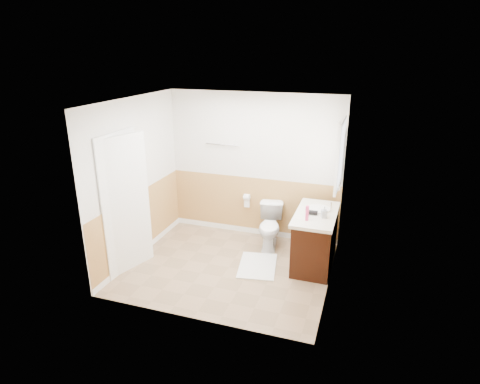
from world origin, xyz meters
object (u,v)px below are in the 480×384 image
(lotion_bottle, at_px, (307,213))
(soap_dispenser, at_px, (324,212))
(vanity_cabinet, at_px, (315,240))
(toilet, at_px, (270,226))
(bath_mat, at_px, (258,266))

(lotion_bottle, relative_size, soap_dispenser, 1.29)
(lotion_bottle, bearing_deg, vanity_cabinet, 72.28)
(toilet, distance_m, lotion_bottle, 1.16)
(toilet, distance_m, soap_dispenser, 1.21)
(bath_mat, bearing_deg, lotion_bottle, 3.78)
(bath_mat, height_order, soap_dispenser, soap_dispenser)
(bath_mat, relative_size, soap_dispenser, 4.68)
(toilet, xyz_separation_m, vanity_cabinet, (0.80, -0.38, 0.05))
(lotion_bottle, bearing_deg, bath_mat, -176.22)
(toilet, xyz_separation_m, bath_mat, (-0.00, -0.74, -0.34))
(bath_mat, bearing_deg, vanity_cabinet, 24.15)
(toilet, height_order, vanity_cabinet, vanity_cabinet)
(bath_mat, xyz_separation_m, soap_dispenser, (0.92, 0.22, 0.93))
(toilet, bearing_deg, lotion_bottle, -54.57)
(lotion_bottle, height_order, soap_dispenser, lotion_bottle)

